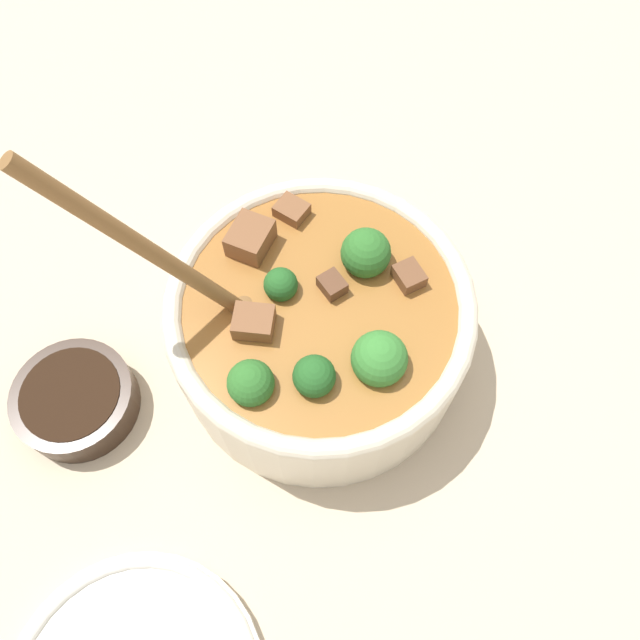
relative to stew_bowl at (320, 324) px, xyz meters
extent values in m
plane|color=#C6B293|center=(0.00, 0.00, -0.06)|extent=(4.00, 4.00, 0.00)
cylinder|color=beige|center=(0.00, 0.00, -0.01)|extent=(0.24, 0.24, 0.09)
torus|color=beige|center=(0.00, 0.00, 0.03)|extent=(0.24, 0.24, 0.02)
cylinder|color=#9E662D|center=(0.00, 0.00, 0.01)|extent=(0.22, 0.22, 0.06)
sphere|color=#387F33|center=(0.01, 0.06, 0.04)|extent=(0.04, 0.04, 0.04)
cylinder|color=#6B9956|center=(0.01, 0.06, 0.01)|extent=(0.01, 0.01, 0.02)
sphere|color=#235B23|center=(0.01, -0.03, 0.04)|extent=(0.03, 0.03, 0.03)
cylinder|color=#6B9956|center=(0.01, -0.03, 0.02)|extent=(0.01, 0.01, 0.01)
sphere|color=#235B23|center=(0.05, 0.03, 0.04)|extent=(0.03, 0.03, 0.03)
cylinder|color=#6B9956|center=(0.05, 0.03, 0.02)|extent=(0.01, 0.01, 0.01)
sphere|color=#2D6B28|center=(-0.05, 0.01, 0.05)|extent=(0.04, 0.04, 0.04)
cylinder|color=#6B9956|center=(-0.05, 0.01, 0.02)|extent=(0.01, 0.01, 0.02)
sphere|color=#2D6B28|center=(0.08, 0.00, 0.04)|extent=(0.03, 0.03, 0.03)
cylinder|color=#6B9956|center=(0.08, 0.00, 0.02)|extent=(0.01, 0.01, 0.02)
cube|color=brown|center=(-0.06, -0.07, 0.04)|extent=(0.02, 0.03, 0.02)
cube|color=brown|center=(-0.02, 0.00, 0.04)|extent=(0.02, 0.02, 0.02)
cube|color=brown|center=(0.04, -0.03, 0.04)|extent=(0.04, 0.04, 0.02)
cube|color=brown|center=(-0.06, 0.04, 0.04)|extent=(0.03, 0.03, 0.02)
cube|color=brown|center=(-0.01, -0.08, 0.04)|extent=(0.04, 0.04, 0.03)
ellipsoid|color=brown|center=(0.04, -0.05, 0.03)|extent=(0.04, 0.03, 0.01)
cylinder|color=brown|center=(0.07, -0.09, 0.12)|extent=(0.08, 0.10, 0.18)
cylinder|color=black|center=(0.16, -0.14, -0.04)|extent=(0.10, 0.10, 0.03)
cylinder|color=black|center=(0.16, -0.14, -0.03)|extent=(0.08, 0.08, 0.01)
camera|label=1|loc=(0.18, 0.13, 0.46)|focal=35.00mm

